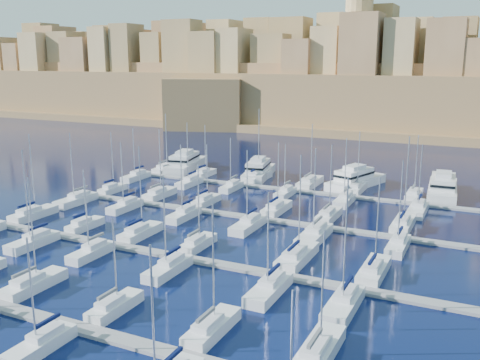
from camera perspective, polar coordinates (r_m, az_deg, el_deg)
The scene contains 50 objects.
ground at distance 85.83m, azimuth -1.07°, elevation -5.95°, with size 600.00×600.00×0.00m, color black.
pontoon_near at distance 59.81m, azimuth -16.39°, elevation -15.02°, with size 84.00×2.00×0.40m, color slate.
pontoon_mid_near at distance 75.88m, azimuth -5.19°, elevation -8.41°, with size 84.00×2.00×0.40m, color slate.
pontoon_mid_far at distance 94.38m, azimuth 1.66°, elevation -4.07°, with size 84.00×2.00×0.40m, color slate.
pontoon_far at distance 114.13m, azimuth 6.16°, elevation -1.15°, with size 84.00×2.00×0.40m, color slate.
sailboat_2 at distance 71.11m, azimuth -21.17°, elevation -10.29°, with size 2.66×8.87×14.28m.
sailboat_3 at distance 62.59m, azimuth -13.24°, elevation -13.01°, with size 2.32×7.72×11.09m.
sailboat_4 at distance 56.76m, azimuth -3.05°, elevation -15.46°, with size 2.57×8.57×14.02m.
sailboat_5 at distance 53.27m, azimuth 8.36°, elevation -17.63°, with size 2.80×9.33×12.89m.
sailboat_9 at distance 57.21m, azimuth -20.49°, elevation -16.10°, with size 2.34×7.80×12.01m.
sailboat_12 at distance 101.68m, azimuth -21.20°, elevation -3.39°, with size 2.80×9.34×15.24m.
sailboat_13 at distance 92.47m, azimuth -16.24°, elevation -4.63°, with size 2.22×7.38×10.23m.
sailboat_14 at distance 86.52m, azimuth -10.60°, elevation -5.50°, with size 2.67×8.92×14.79m.
sailboat_15 at distance 80.43m, azimuth -4.53°, elevation -6.75°, with size 2.35×7.83×12.93m.
sailboat_16 at distance 75.48m, azimuth 6.09°, elevation -8.09°, with size 3.11×10.38×15.28m.
sailboat_17 at distance 72.50m, azimuth 14.08°, elevation -9.34°, with size 2.83×9.44×13.35m.
sailboat_19 at distance 86.66m, azimuth -21.19°, elevation -6.14°, with size 2.62×8.74×15.13m.
sailboat_20 at distance 79.65m, azimuth -15.56°, elevation -7.41°, with size 2.40×7.99×11.95m.
sailboat_21 at distance 71.79m, azimuth -7.64°, elevation -9.29°, with size 2.60×8.68×13.56m.
sailboat_22 at distance 65.25m, azimuth 3.14°, elevation -11.52°, with size 2.79×9.31×13.10m.
sailboat_23 at distance 62.62m, azimuth 11.01°, elevation -12.82°, with size 2.84×9.47×15.68m.
sailboat_24 at distance 116.00m, azimuth -13.46°, elevation -0.94°, with size 2.18×7.28×13.04m.
sailboat_25 at distance 109.98m, azimuth -8.58°, elevation -1.47°, with size 2.68×8.95×14.18m.
sailboat_26 at distance 103.90m, azimuth -3.63°, elevation -2.21°, with size 2.39×7.98×11.98m.
sailboat_27 at distance 98.44m, azimuth 3.91°, elevation -3.05°, with size 2.77×9.23×13.22m.
sailboat_28 at distance 95.22m, azimuth 9.42°, elevation -3.75°, with size 2.65×8.84×13.49m.
sailboat_29 at distance 93.14m, azimuth 16.99°, elevation -4.51°, with size 2.93×9.77×15.70m.
sailboat_30 at distance 108.82m, azimuth -17.05°, elevation -2.05°, with size 2.91×9.70×14.24m.
sailboat_31 at distance 102.17m, azimuth -12.12°, elevation -2.73°, with size 2.52×8.40×13.19m.
sailboat_32 at distance 95.00m, azimuth -6.01°, elevation -3.69°, with size 2.58×8.60×13.59m.
sailboat_33 at distance 88.85m, azimuth 0.91°, elevation -4.78°, with size 2.84×9.47×13.63m.
sailboat_34 at distance 84.48m, azimuth 7.93°, elevation -5.84°, with size 3.13×10.44×14.86m.
sailboat_35 at distance 82.77m, azimuth 16.51°, elevation -6.68°, with size 2.53×8.42×13.87m.
sailboat_36 at distance 134.90m, azimuth -7.92°, elevation 1.21°, with size 2.72×9.06×14.70m.
sailboat_37 at distance 128.52m, azimuth -3.81°, elevation 0.71°, with size 2.34×7.80×12.65m.
sailboat_38 at distance 123.90m, azimuth 1.87°, elevation 0.30°, with size 3.18×10.61×16.83m.
sailboat_39 at distance 119.50m, azimuth 7.45°, elevation -0.28°, with size 3.19×10.65×14.04m.
sailboat_40 at distance 115.99m, azimuth 12.33°, elevation -0.88°, with size 2.70×9.01×13.14m.
sailboat_41 at distance 113.79m, azimuth 18.05°, elevation -1.49°, with size 2.56×8.54×13.16m.
sailboat_42 at distance 127.15m, azimuth -11.01°, elevation 0.37°, with size 2.57×8.58×12.38m.
sailboat_43 at distance 119.33m, azimuth -5.41°, elevation -0.25°, with size 2.53×8.42×14.43m.
sailboat_44 at distance 114.80m, azimuth -0.90°, elevation -0.73°, with size 2.30×7.67×11.69m.
sailboat_45 at distance 109.99m, azimuth 4.86°, elevation -1.39°, with size 2.31×7.71×11.20m.
sailboat_46 at distance 105.99m, azimuth 11.11°, elevation -2.12°, with size 2.56×8.54×13.32m.
sailboat_47 at distance 103.10m, azimuth 18.46°, elevation -2.97°, with size 2.88×9.58×13.12m.
motor_yacht_a at distance 137.26m, azimuth -5.85°, elevation 1.88°, with size 8.99×18.97×5.25m.
motor_yacht_b at distance 126.95m, azimuth 1.99°, elevation 1.05°, with size 7.91×16.92×5.25m.
motor_yacht_c at distance 120.14m, azimuth 12.19°, elevation 0.08°, with size 10.23×17.73×5.25m.
motor_yacht_d at distance 118.00m, azimuth 20.81°, elevation -0.70°, with size 6.75×18.52×5.25m.
fortified_city at distance 231.14m, azimuth 16.64°, elevation 9.10°, with size 460.00×108.95×59.52m.
Camera 1 is at (36.57, -72.57, 27.61)m, focal length 40.00 mm.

